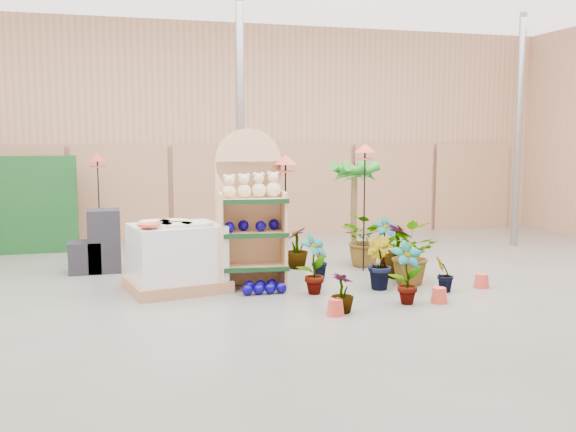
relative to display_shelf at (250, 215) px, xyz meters
name	(u,v)px	position (x,y,z in m)	size (l,w,h in m)	color
room	(278,132)	(0.26, -0.60, 1.18)	(15.20, 12.10, 4.70)	#5F6059
display_shelf	(250,215)	(0.00, 0.00, 0.00)	(1.01, 0.70, 2.27)	tan
teddy_bears	(254,187)	(0.03, -0.11, 0.40)	(0.84, 0.22, 0.36)	beige
gazing_balls_shelf	(252,226)	(0.00, -0.13, -0.15)	(0.83, 0.29, 0.16)	#080273
gazing_balls_floor	(263,287)	(0.07, -0.48, -0.96)	(0.63, 0.39, 0.15)	#080273
pallet_stack	(176,257)	(-1.06, 0.00, -0.57)	(1.50, 1.32, 0.97)	#9C6D4F
charcoal_planters	(98,246)	(-2.15, 1.57, -0.62)	(0.80, 0.50, 1.00)	black
trellis_stock	(21,205)	(-3.54, 3.69, -0.14)	(2.00, 0.30, 1.80)	#14471C
offer_sign	(253,172)	(0.36, 1.46, 0.53)	(0.50, 0.08, 2.20)	gray
bird_table_front	(286,164)	(0.53, 0.02, 0.72)	(0.34, 0.34, 1.89)	black
bird_table_right	(365,153)	(1.97, 0.52, 0.86)	(0.34, 0.34, 2.04)	black
bird_table_back	(97,161)	(-2.15, 3.30, 0.68)	(0.34, 0.34, 1.85)	black
palm	(355,171)	(2.17, 1.48, 0.52)	(0.70, 0.70, 1.82)	brown
potted_plant_0	(314,263)	(0.73, -0.74, -0.61)	(0.45, 0.31, 0.86)	#20831F
potted_plant_1	(378,263)	(1.70, -0.68, -0.67)	(0.41, 0.33, 0.74)	#20831F
potted_plant_2	(407,254)	(2.25, -0.48, -0.59)	(0.80, 0.69, 0.89)	#20831F
potted_plant_3	(399,250)	(2.30, -0.08, -0.61)	(0.48, 0.48, 0.85)	#20831F
potted_plant_4	(385,240)	(2.51, 0.90, -0.62)	(0.44, 0.30, 0.83)	#20831F
potted_plant_5	(320,261)	(1.11, 0.16, -0.76)	(0.30, 0.24, 0.55)	#20831F
potted_plant_6	(367,240)	(2.15, 0.86, -0.59)	(0.81, 0.70, 0.90)	#20831F
potted_plant_7	(342,292)	(0.78, -1.72, -0.78)	(0.28, 0.28, 0.51)	#20831F
potted_plant_8	(407,273)	(1.72, -1.56, -0.63)	(0.43, 0.29, 0.82)	#20831F
potted_plant_9	(444,274)	(2.50, -1.11, -0.78)	(0.28, 0.23, 0.51)	#20831F
potted_plant_11	(297,248)	(1.00, 1.02, -0.70)	(0.38, 0.38, 0.68)	#20831F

